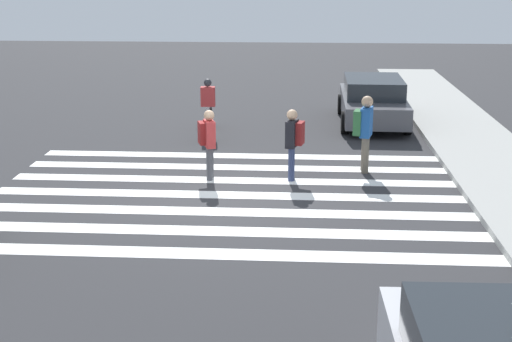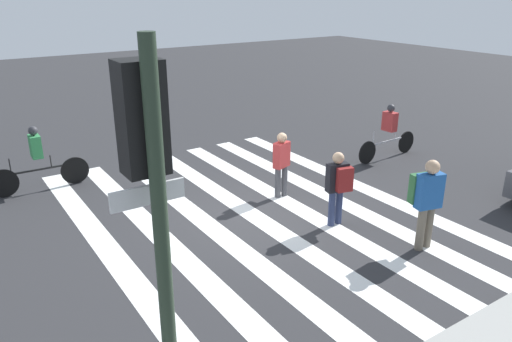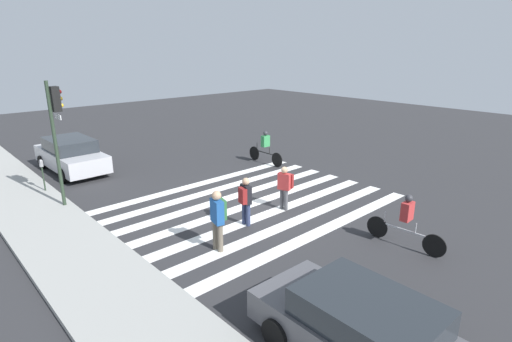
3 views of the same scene
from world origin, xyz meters
The scene contains 8 objects.
ground_plane centered at (0.00, 0.00, 0.00)m, with size 60.00×60.00×0.00m, color #2D2D30.
crosswalk_stripes centered at (0.00, 0.00, 0.00)m, with size 6.86×10.00×0.01m.
traffic_light centered at (4.26, 5.16, 3.18)m, with size 0.60×0.50×4.54m.
pedestrian_adult_blue_shirt centered at (-1.94, 3.03, 1.06)m, with size 0.54×0.50×1.81m.
pedestrian_adult_tall_backpack centered at (-1.16, -0.53, 0.94)m, with size 0.48×0.46×1.60m.
pedestrian_child_with_backpack centered at (-1.22, 1.39, 0.95)m, with size 0.48×0.44×1.62m.
cyclist_far_lane centered at (-5.45, -1.07, 0.87)m, with size 2.40×0.41×1.62m.
cyclist_near_curb centered at (3.59, -4.12, 0.87)m, with size 2.38×0.40×1.65m.
Camera 2 is at (5.51, 8.44, 4.82)m, focal length 35.00 mm.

